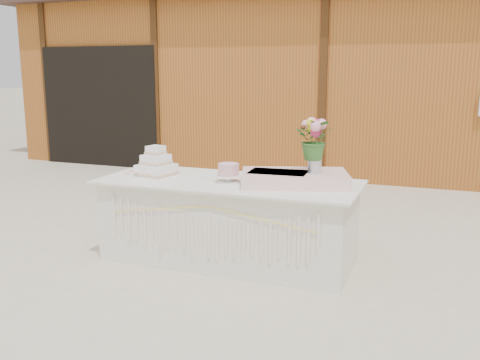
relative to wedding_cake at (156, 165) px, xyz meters
The scene contains 9 objects.
ground 1.15m from the wedding_cake, ahead, with size 80.00×80.00×0.00m, color beige.
barn 6.09m from the wedding_cake, 82.88° to the left, with size 12.60×4.60×3.30m.
cake_table 0.90m from the wedding_cake, ahead, with size 2.40×1.00×0.77m.
wedding_cake is the anchor object (origin of this frame).
pink_cake_stand 0.79m from the wedding_cake, ahead, with size 0.24×0.24×0.17m.
satin_runner 1.37m from the wedding_cake, ahead, with size 0.93×0.54×0.12m, color beige.
flower_vase 1.55m from the wedding_cake, ahead, with size 0.12×0.12×0.17m, color silver.
bouquet 1.59m from the wedding_cake, ahead, with size 0.32×0.28×0.36m, color #336227.
loose_flowers 0.29m from the wedding_cake, 163.69° to the left, with size 0.12×0.29×0.02m, color #FA98BE, non-canonical shape.
Camera 1 is at (1.81, -4.46, 1.77)m, focal length 40.00 mm.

